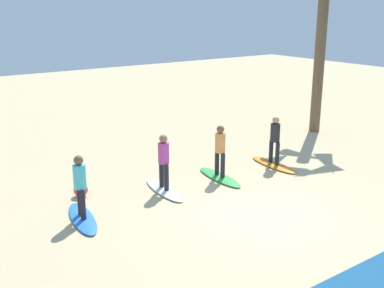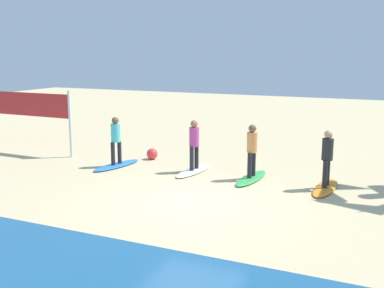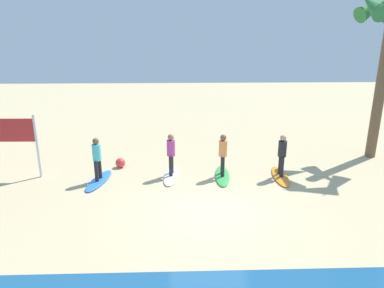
# 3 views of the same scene
# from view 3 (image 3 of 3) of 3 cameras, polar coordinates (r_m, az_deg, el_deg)

# --- Properties ---
(ground_plane) EXTENTS (60.00, 60.00, 0.00)m
(ground_plane) POSITION_cam_3_polar(r_m,az_deg,el_deg) (11.47, 2.69, -10.79)
(ground_plane) COLOR #CCB789
(surfboard_orange) EXTENTS (0.68, 2.13, 0.09)m
(surfboard_orange) POSITION_cam_3_polar(r_m,az_deg,el_deg) (14.39, 13.97, -5.03)
(surfboard_orange) COLOR orange
(surfboard_orange) RESTS_ON ground
(surfer_orange) EXTENTS (0.32, 0.46, 1.64)m
(surfer_orange) POSITION_cam_3_polar(r_m,az_deg,el_deg) (14.05, 14.27, -1.29)
(surfer_orange) COLOR #232328
(surfer_orange) RESTS_ON surfboard_orange
(surfboard_green) EXTENTS (0.71, 2.14, 0.09)m
(surfboard_green) POSITION_cam_3_polar(r_m,az_deg,el_deg) (14.05, 4.88, -5.10)
(surfboard_green) COLOR green
(surfboard_green) RESTS_ON ground
(surfer_green) EXTENTS (0.32, 0.46, 1.64)m
(surfer_green) POSITION_cam_3_polar(r_m,az_deg,el_deg) (13.70, 4.99, -1.27)
(surfer_green) COLOR #232328
(surfer_green) RESTS_ON surfboard_green
(surfboard_white) EXTENTS (0.76, 2.14, 0.09)m
(surfboard_white) POSITION_cam_3_polar(r_m,az_deg,el_deg) (14.08, -3.32, -5.03)
(surfboard_white) COLOR white
(surfboard_white) RESTS_ON ground
(surfer_white) EXTENTS (0.32, 0.46, 1.64)m
(surfer_white) POSITION_cam_3_polar(r_m,az_deg,el_deg) (13.73, -3.39, -1.20)
(surfer_white) COLOR #232328
(surfer_white) RESTS_ON surfboard_white
(surfboard_blue) EXTENTS (0.94, 2.17, 0.09)m
(surfboard_blue) POSITION_cam_3_polar(r_m,az_deg,el_deg) (14.03, -14.70, -5.69)
(surfboard_blue) COLOR blue
(surfboard_blue) RESTS_ON ground
(surfer_blue) EXTENTS (0.32, 0.45, 1.64)m
(surfer_blue) POSITION_cam_3_polar(r_m,az_deg,el_deg) (13.68, -15.02, -1.86)
(surfer_blue) COLOR #232328
(surfer_blue) RESTS_ON surfboard_blue
(beach_ball) EXTENTS (0.41, 0.41, 0.41)m
(beach_ball) POSITION_cam_3_polar(r_m,az_deg,el_deg) (15.20, -11.43, -2.98)
(beach_ball) COLOR #E53838
(beach_ball) RESTS_ON ground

